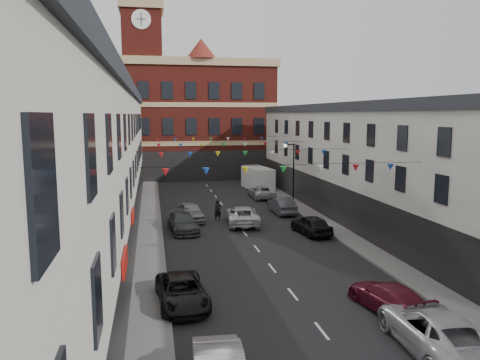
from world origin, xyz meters
TOP-DOWN VIEW (x-y plane):
  - ground at (0.00, 0.00)m, footprint 160.00×160.00m
  - pavement_left at (-6.90, 2.00)m, footprint 1.80×64.00m
  - pavement_right at (6.90, 2.00)m, footprint 1.80×64.00m
  - terrace_left at (-11.78, 1.00)m, footprint 8.40×56.00m
  - terrace_right at (11.78, 1.00)m, footprint 8.40×56.00m
  - civic_building at (0.00, 37.95)m, footprint 20.60×13.30m
  - clock_tower at (-7.50, 35.00)m, footprint 5.60×5.60m
  - distant_hill at (-4.00, 62.00)m, footprint 40.00×14.00m
  - street_lamp at (6.55, 14.00)m, footprint 1.10×0.36m
  - car_left_c at (-5.43, -8.29)m, footprint 2.49×4.83m
  - car_left_d at (-4.46, 5.49)m, footprint 2.38×4.92m
  - car_left_e at (-3.60, 9.00)m, footprint 2.36×4.68m
  - car_right_b at (3.60, -14.29)m, footprint 3.03×5.94m
  - car_right_c at (3.60, -10.70)m, footprint 2.46×4.78m
  - car_right_d at (4.75, 2.88)m, footprint 2.28×4.47m
  - car_right_e at (4.64, 10.38)m, footprint 1.68×4.48m
  - car_right_f at (4.66, 18.25)m, footprint 2.30×4.91m
  - moving_car at (0.38, 6.95)m, footprint 3.00×5.58m
  - white_van at (5.60, 24.31)m, footprint 2.93×6.02m
  - pedestrian at (-1.37, 8.61)m, footprint 0.69×0.52m

SIDE VIEW (x-z plane):
  - ground at x=0.00m, z-range 0.00..0.00m
  - pavement_left at x=-6.90m, z-range 0.00..0.15m
  - pavement_right at x=6.90m, z-range 0.00..0.15m
  - car_left_c at x=-5.43m, z-range 0.00..1.30m
  - car_right_c at x=3.60m, z-range 0.00..1.33m
  - car_right_f at x=4.66m, z-range 0.00..1.36m
  - car_left_d at x=-4.46m, z-range 0.00..1.38m
  - car_right_d at x=4.75m, z-range 0.00..1.46m
  - car_right_e at x=4.64m, z-range 0.00..1.46m
  - moving_car at x=0.38m, z-range 0.00..1.49m
  - car_left_e at x=-3.60m, z-range 0.00..1.53m
  - car_right_b at x=3.60m, z-range 0.00..1.61m
  - pedestrian at x=-1.37m, z-range 0.00..1.72m
  - white_van at x=5.60m, z-range 0.00..2.56m
  - street_lamp at x=6.55m, z-range 0.90..6.90m
  - terrace_right at x=11.78m, z-range 0.00..9.70m
  - distant_hill at x=-4.00m, z-range 0.00..10.00m
  - terrace_left at x=-11.78m, z-range 0.00..10.70m
  - civic_building at x=0.00m, z-range -1.11..17.39m
  - clock_tower at x=-7.50m, z-range -0.07..29.93m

